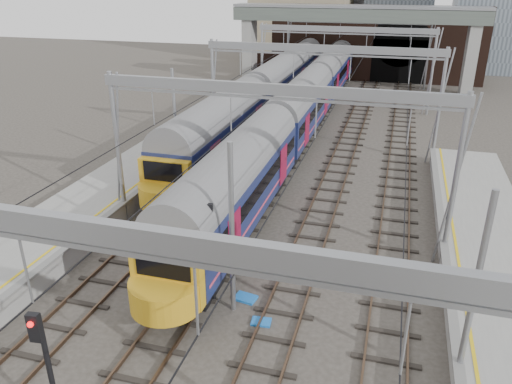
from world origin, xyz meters
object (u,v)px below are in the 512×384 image
(train_main, at_px, (317,88))
(signal_near_centre, at_px, (211,240))
(signal_near_left, at_px, (46,363))
(train_second, at_px, (296,69))

(train_main, height_order, signal_near_centre, train_main)
(train_main, distance_m, signal_near_left, 38.51)
(train_second, height_order, signal_near_centre, train_second)
(signal_near_left, xyz_separation_m, signal_near_centre, (1.78, 7.52, -0.06))
(signal_near_left, bearing_deg, signal_near_centre, 69.58)
(train_second, relative_size, signal_near_centre, 15.40)
(train_main, xyz_separation_m, signal_near_centre, (1.05, -30.98, 0.32))
(signal_near_left, distance_m, signal_near_centre, 7.73)
(train_main, bearing_deg, signal_near_left, -91.09)
(train_main, height_order, train_second, train_second)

